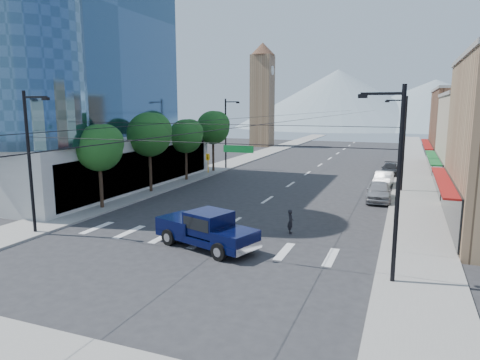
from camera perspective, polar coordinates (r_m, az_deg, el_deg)
The scene contains 19 objects.
ground at distance 24.90m, azimuth -6.30°, elevation -9.14°, with size 160.00×160.00×0.00m, color #28282B.
sidewalk_left at distance 65.52m, azimuth 0.59°, elevation 2.82°, with size 4.00×120.00×0.15m, color gray.
sidewalk_right at distance 61.35m, azimuth 22.05°, elevation 1.62°, with size 4.00×120.00×0.15m, color gray.
office_tower at distance 51.31m, azimuth -26.65°, elevation 15.97°, with size 29.50×27.00×30.00m.
clock_tower at distance 87.31m, azimuth 3.00°, elevation 11.50°, with size 4.80×4.80×20.40m.
mountain_left at distance 172.82m, azimuth 12.88°, elevation 10.55°, with size 80.00×80.00×22.00m, color gray.
mountain_right at distance 181.04m, azimuth 24.50°, elevation 9.25°, with size 90.00×90.00×18.00m, color gray.
tree_near at distance 34.96m, azimuth -18.04°, elevation 4.30°, with size 3.65×3.64×6.71m.
tree_midnear at distance 40.55m, azimuth -11.80°, elevation 6.12°, with size 4.09×4.09×7.52m.
tree_midfar at distance 46.60m, azimuth -7.07°, elevation 5.97°, with size 3.65×3.64×6.71m.
tree_far at distance 52.82m, azimuth -3.45°, elevation 7.12°, with size 4.09×4.09×7.52m.
signal_rig at distance 22.84m, azimuth -7.25°, elevation 1.13°, with size 21.80×0.20×9.00m.
lamp_pole_nw at distance 55.34m, azimuth -1.80°, elevation 6.58°, with size 2.00×0.25×9.00m.
lamp_pole_ne at distance 42.93m, azimuth 20.87°, elevation 5.01°, with size 2.00×0.25×9.00m.
pickup_truck at distance 24.79m, azimuth -4.58°, elevation -6.45°, with size 6.78×4.16×2.17m.
pedestrian at distance 27.63m, azimuth 6.75°, elevation -5.54°, with size 0.57×0.37×1.56m, color black.
parked_car_near at distance 38.54m, azimuth 18.02°, elevation -1.45°, with size 2.02×5.01×1.71m, color #9E9FA2.
parked_car_mid at distance 45.63m, azimuth 18.58°, elevation 0.10°, with size 1.61×4.63×1.53m, color white.
parked_car_far at distance 53.50m, azimuth 19.38°, elevation 1.35°, with size 1.97×4.85×1.41m, color #28282A.
Camera 1 is at (11.03, -20.82, 8.07)m, focal length 32.00 mm.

